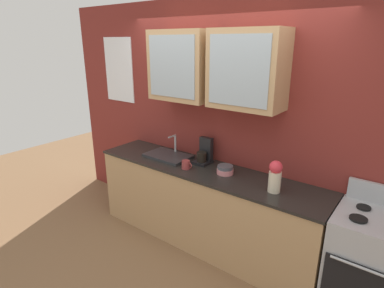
# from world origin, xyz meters

# --- Properties ---
(ground_plane) EXTENTS (10.00, 10.00, 0.00)m
(ground_plane) POSITION_xyz_m (0.00, 0.00, 0.00)
(ground_plane) COLOR brown
(back_wall_unit) EXTENTS (4.89, 0.46, 2.69)m
(back_wall_unit) POSITION_xyz_m (-0.01, 0.30, 1.49)
(back_wall_unit) COLOR maroon
(back_wall_unit) RESTS_ON ground_plane
(counter) EXTENTS (2.70, 0.61, 0.92)m
(counter) POSITION_xyz_m (0.00, 0.00, 0.46)
(counter) COLOR tan
(counter) RESTS_ON ground_plane
(stove_range) EXTENTS (0.66, 0.63, 1.10)m
(stove_range) POSITION_xyz_m (1.69, -0.00, 0.47)
(stove_range) COLOR #ADAFB5
(stove_range) RESTS_ON ground_plane
(sink_faucet) EXTENTS (0.54, 0.34, 0.25)m
(sink_faucet) POSITION_xyz_m (-0.55, 0.04, 0.94)
(sink_faucet) COLOR #2D2D30
(sink_faucet) RESTS_ON counter
(bowl_stack) EXTENTS (0.18, 0.18, 0.09)m
(bowl_stack) POSITION_xyz_m (0.25, 0.03, 0.96)
(bowl_stack) COLOR #D87F84
(bowl_stack) RESTS_ON counter
(vase) EXTENTS (0.12, 0.12, 0.30)m
(vase) POSITION_xyz_m (0.82, -0.05, 1.07)
(vase) COLOR beige
(vase) RESTS_ON counter
(cup_near_sink) EXTENTS (0.13, 0.09, 0.09)m
(cup_near_sink) POSITION_xyz_m (-0.16, -0.12, 0.96)
(cup_near_sink) COLOR #993838
(cup_near_sink) RESTS_ON counter
(coffee_maker) EXTENTS (0.17, 0.20, 0.29)m
(coffee_maker) POSITION_xyz_m (-0.11, 0.15, 1.02)
(coffee_maker) COLOR black
(coffee_maker) RESTS_ON counter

